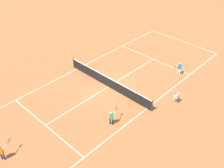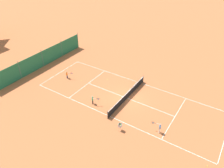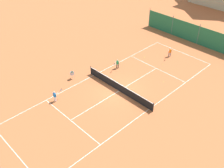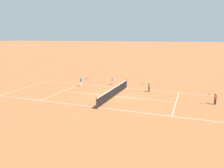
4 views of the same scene
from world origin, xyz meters
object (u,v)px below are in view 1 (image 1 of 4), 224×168
Objects in this scene: player_near_service at (2,151)px; tennis_ball_mid_court at (46,100)px; tennis_net at (108,82)px; tennis_ball_service_box at (220,58)px; player_far_baseline at (112,117)px; tennis_ball_by_net_right at (58,153)px; tennis_ball_far_corner at (30,135)px; player_far_service at (179,68)px; tennis_ball_by_net_left at (60,131)px; ball_hopper at (176,96)px; tennis_ball_alley_right at (115,94)px.

player_near_service is 5.93m from tennis_ball_mid_court.
tennis_ball_service_box is at bearing -113.35° from tennis_net.
player_near_service is (-0.58, 9.83, 0.19)m from tennis_net.
player_far_baseline is (-3.29, 3.05, 0.19)m from tennis_net.
player_near_service reaches higher than tennis_ball_by_net_right.
tennis_net reaches higher than tennis_ball_far_corner.
player_far_service is 18.67× the size of tennis_ball_far_corner.
tennis_ball_mid_court is 3.77m from tennis_ball_by_net_left.
player_far_service is at bearing 74.36° from tennis_ball_service_box.
tennis_ball_far_corner and tennis_ball_mid_court have the same top height.
tennis_net is 12.15m from tennis_ball_service_box.
tennis_ball_mid_court is 0.07× the size of ball_hopper.
player_near_service reaches higher than tennis_ball_far_corner.
tennis_ball_by_net_left is (1.45, -1.31, 0.00)m from tennis_ball_by_net_right.
tennis_ball_alley_right is 1.00× the size of tennis_ball_by_net_right.
tennis_ball_by_net_right is (-2.66, 7.30, -0.47)m from tennis_net.
tennis_net is at bearing -70.00° from tennis_ball_by_net_right.
tennis_net reaches higher than tennis_ball_mid_court.
tennis_net is at bearing 66.65° from tennis_ball_service_box.
tennis_ball_far_corner is 2.68m from tennis_ball_by_net_right.
player_near_service is at bearing 78.58° from tennis_ball_service_box.
tennis_ball_by_net_right is (-1.53, 6.92, 0.00)m from tennis_ball_alley_right.
tennis_ball_alley_right is (-1.13, 0.38, -0.47)m from tennis_net.
tennis_net is 10.31× the size of ball_hopper.
tennis_ball_far_corner is 0.07× the size of ball_hopper.
tennis_ball_service_box is 12.10m from tennis_ball_alley_right.
player_near_service is at bearing 80.66° from tennis_ball_by_net_left.
tennis_ball_by_net_left is at bearing 79.89° from player_far_service.
ball_hopper is at bearing -138.26° from tennis_ball_mid_court.
ball_hopper is at bearing -116.80° from tennis_ball_by_net_left.
player_far_baseline reaches higher than ball_hopper.
tennis_ball_far_corner is 1.00× the size of tennis_ball_service_box.
tennis_net reaches higher than tennis_ball_by_net_left.
tennis_ball_by_net_left is (-0.63, -3.84, -0.66)m from player_near_service.
player_near_service reaches higher than tennis_net.
tennis_ball_by_net_left is at bearing 90.81° from tennis_ball_alley_right.
player_near_service is 17.86× the size of tennis_ball_by_net_left.
tennis_ball_alley_right is at bearing -98.74° from tennis_ball_far_corner.
player_far_service is 18.67× the size of tennis_ball_mid_court.
tennis_ball_mid_court is at bearing -27.44° from tennis_ball_by_net_right.
player_far_service is at bearing -103.78° from tennis_ball_far_corner.
player_far_service is at bearing -90.06° from player_far_baseline.
player_far_baseline is (0.01, 8.80, -0.03)m from player_far_service.
tennis_ball_mid_court and tennis_ball_alley_right have the same top height.
tennis_ball_by_net_left is at bearing 101.39° from tennis_net.
player_far_baseline is 5.91m from tennis_ball_mid_court.
player_far_baseline is at bearing 129.09° from tennis_ball_alley_right.
tennis_ball_mid_court is 5.63m from tennis_ball_by_net_right.
player_far_baseline is 5.71m from tennis_ball_far_corner.
player_far_service is 11.95m from tennis_ball_by_net_left.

